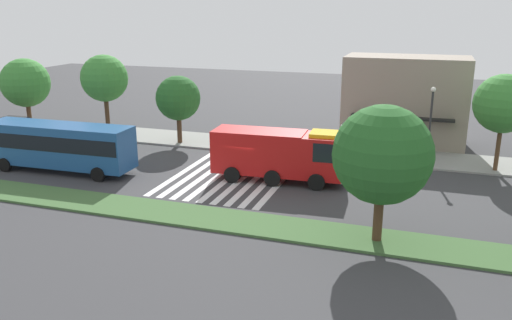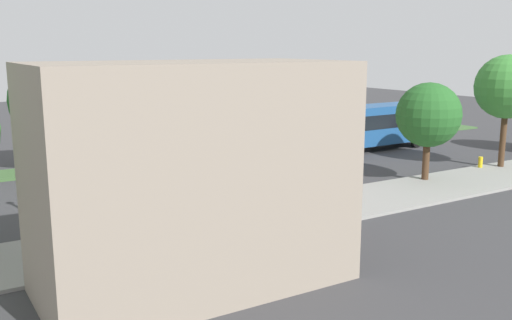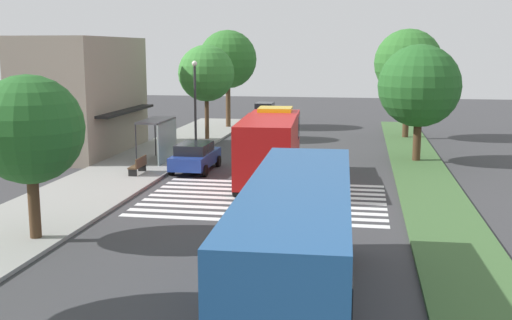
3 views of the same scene
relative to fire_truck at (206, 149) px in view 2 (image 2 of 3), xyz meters
name	(u,v)px [view 2 (image 2 of 3)]	position (x,y,z in m)	size (l,w,h in m)	color
ground_plane	(245,175)	(-2.82, -0.25, -1.98)	(120.00, 120.00, 0.00)	#38383A
sidewalk	(331,206)	(-2.82, 8.22, -1.91)	(60.00, 4.91, 0.14)	gray
median_strip	(193,155)	(-2.82, -7.76, -1.91)	(60.00, 3.00, 0.14)	#3D6033
crosswalk	(256,174)	(-3.66, -0.25, -1.97)	(7.65, 10.82, 0.01)	silver
fire_truck	(206,149)	(0.00, 0.00, 0.00)	(9.17, 3.23, 3.58)	#B71414
parked_car_mid	(205,189)	(2.34, 4.56, -1.15)	(4.49, 2.12, 1.59)	navy
transit_bus	(370,124)	(-15.65, -2.96, 0.06)	(11.02, 3.10, 3.43)	navy
bus_stop_shelter	(189,184)	(4.42, 7.15, -0.09)	(3.50, 1.40, 2.46)	#4C4C51
bench_near_shelter	(265,200)	(0.42, 7.16, -1.39)	(1.60, 0.50, 0.90)	#4C3823
street_lamp	(73,154)	(9.18, 6.36, 1.61)	(0.36, 0.36, 5.80)	#2D2D30
storefront_building	(194,177)	(6.99, 13.18, 1.73)	(10.08, 5.84, 7.43)	gray
sidewalk_tree_west	(507,87)	(-18.22, 6.76, 3.35)	(4.10, 4.10, 7.27)	#47301E
sidewalk_tree_center	(429,115)	(-11.11, 6.76, 1.99)	(3.76, 3.76, 5.73)	#47301E
median_tree_far_west	(48,101)	(7.10, -7.76, 2.57)	(4.84, 4.84, 6.84)	#47301E
fire_hydrant	(480,162)	(-16.80, 6.26, -1.49)	(0.28, 0.28, 0.70)	gold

